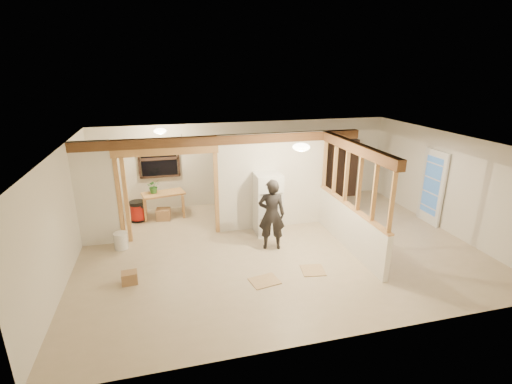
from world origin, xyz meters
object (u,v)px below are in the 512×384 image
object	(u,v)px
shop_vac	(138,211)
bookshelf	(342,168)
woman	(272,215)
work_table	(164,205)
refrigerator	(268,204)

from	to	relation	value
shop_vac	bookshelf	xyz separation A→B (m)	(6.40, 0.58, 0.64)
woman	work_table	bearing A→B (deg)	-32.76
woman	bookshelf	distance (m)	4.48
refrigerator	shop_vac	size ratio (longest dim) A/B	2.72
shop_vac	bookshelf	distance (m)	6.45
shop_vac	work_table	bearing A→B (deg)	9.97
refrigerator	bookshelf	size ratio (longest dim) A/B	0.84
shop_vac	refrigerator	bearing A→B (deg)	-26.46
woman	refrigerator	bearing A→B (deg)	-85.33
bookshelf	refrigerator	bearing A→B (deg)	-145.00
woman	shop_vac	distance (m)	4.00
shop_vac	bookshelf	world-z (taller)	bookshelf
refrigerator	work_table	world-z (taller)	refrigerator
refrigerator	woman	xyz separation A→B (m)	(-0.15, -0.84, 0.06)
refrigerator	bookshelf	xyz separation A→B (m)	(3.14, 2.20, 0.15)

